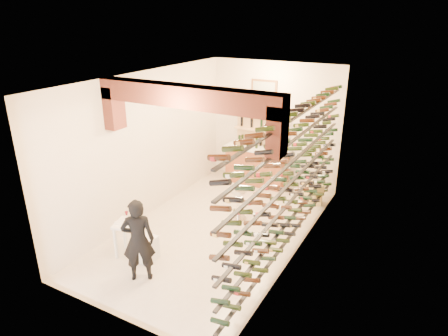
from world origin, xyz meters
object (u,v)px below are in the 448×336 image
object	(u,v)px
back_counter	(257,165)
person	(138,240)
chrome_barstool	(238,202)
wine_rack	(290,175)
tasting_table	(128,229)
crate_lower	(313,198)
white_stool	(146,248)

from	to	relation	value
back_counter	person	world-z (taller)	person
back_counter	chrome_barstool	size ratio (longest dim) A/B	2.33
wine_rack	tasting_table	distance (m)	3.16
crate_lower	chrome_barstool	bearing A→B (deg)	-127.70
back_counter	crate_lower	size ratio (longest dim) A/B	3.97
wine_rack	white_stool	size ratio (longest dim) A/B	12.30
wine_rack	white_stool	xyz separation A→B (m)	(-2.15, -1.59, -1.32)
wine_rack	tasting_table	size ratio (longest dim) A/B	7.03
back_counter	crate_lower	xyz separation A→B (m)	(1.70, -0.45, -0.40)
crate_lower	back_counter	bearing A→B (deg)	165.23
tasting_table	white_stool	distance (m)	0.50
white_stool	crate_lower	distance (m)	4.30
chrome_barstool	crate_lower	distance (m)	2.01
white_stool	tasting_table	bearing A→B (deg)	-179.34
tasting_table	white_stool	xyz separation A→B (m)	(0.38, 0.00, -0.32)
person	crate_lower	bearing A→B (deg)	-147.20
white_stool	person	bearing A→B (deg)	-59.68
back_counter	tasting_table	size ratio (longest dim) A/B	2.10
back_counter	white_stool	world-z (taller)	back_counter
person	crate_lower	distance (m)	4.66
wine_rack	person	bearing A→B (deg)	-131.97
wine_rack	back_counter	distance (m)	3.38
wine_rack	back_counter	bearing A→B (deg)	124.66
tasting_table	white_stool	world-z (taller)	tasting_table
white_stool	chrome_barstool	distance (m)	2.36
chrome_barstool	tasting_table	bearing A→B (deg)	-118.02
chrome_barstool	crate_lower	xyz separation A→B (m)	(1.22, 1.58, -0.29)
tasting_table	chrome_barstool	distance (m)	2.52
white_stool	person	distance (m)	0.76
white_stool	crate_lower	bearing A→B (deg)	62.00
wine_rack	chrome_barstool	world-z (taller)	wine_rack
tasting_table	chrome_barstool	xyz separation A→B (m)	(1.18, 2.22, -0.13)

